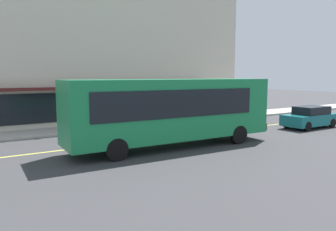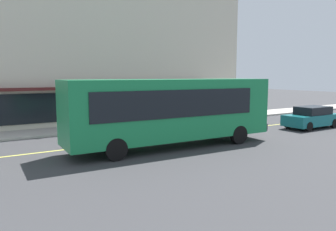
{
  "view_description": "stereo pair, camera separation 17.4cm",
  "coord_description": "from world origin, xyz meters",
  "px_view_note": "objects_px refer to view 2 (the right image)",
  "views": [
    {
      "loc": [
        -10.52,
        -16.14,
        3.7
      ],
      "look_at": [
        -1.45,
        -1.86,
        1.6
      ],
      "focal_mm": 34.71,
      "sensor_mm": 36.0,
      "label": 1
    },
    {
      "loc": [
        -10.37,
        -16.23,
        3.7
      ],
      "look_at": [
        -1.45,
        -1.86,
        1.6
      ],
      "focal_mm": 34.71,
      "sensor_mm": 36.0,
      "label": 2
    }
  ],
  "objects_px": {
    "car_teal": "(312,118)",
    "pedestrian_near_storefront": "(191,109)",
    "traffic_light": "(61,94)",
    "bus": "(173,109)"
  },
  "relations": [
    {
      "from": "traffic_light",
      "to": "pedestrian_near_storefront",
      "type": "height_order",
      "value": "traffic_light"
    },
    {
      "from": "bus",
      "to": "pedestrian_near_storefront",
      "type": "xyz_separation_m",
      "value": [
        6.12,
        6.86,
        -0.91
      ]
    },
    {
      "from": "bus",
      "to": "car_teal",
      "type": "bearing_deg",
      "value": -0.09
    },
    {
      "from": "traffic_light",
      "to": "car_teal",
      "type": "distance_m",
      "value": 17.09
    },
    {
      "from": "traffic_light",
      "to": "pedestrian_near_storefront",
      "type": "xyz_separation_m",
      "value": [
        10.06,
        0.04,
        -1.46
      ]
    },
    {
      "from": "bus",
      "to": "car_teal",
      "type": "relative_size",
      "value": 2.6
    },
    {
      "from": "bus",
      "to": "pedestrian_near_storefront",
      "type": "relative_size",
      "value": 7.21
    },
    {
      "from": "car_teal",
      "to": "pedestrian_near_storefront",
      "type": "bearing_deg",
      "value": 128.63
    },
    {
      "from": "car_teal",
      "to": "pedestrian_near_storefront",
      "type": "distance_m",
      "value": 8.81
    },
    {
      "from": "car_teal",
      "to": "pedestrian_near_storefront",
      "type": "height_order",
      "value": "pedestrian_near_storefront"
    }
  ]
}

